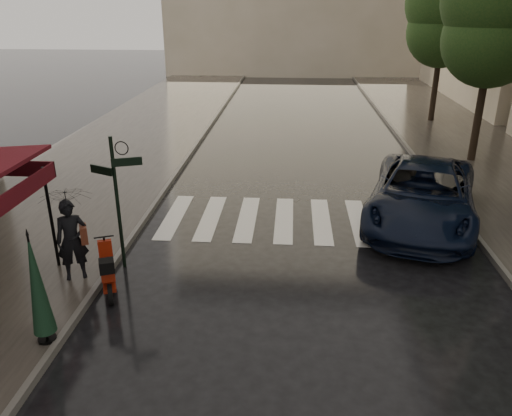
# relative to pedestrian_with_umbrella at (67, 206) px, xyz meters

# --- Properties ---
(ground) EXTENTS (120.00, 120.00, 0.00)m
(ground) POSITION_rel_pedestrian_with_umbrella_xyz_m (2.00, -2.26, -1.79)
(ground) COLOR black
(ground) RESTS_ON ground
(sidewalk_near) EXTENTS (6.00, 60.00, 0.12)m
(sidewalk_near) POSITION_rel_pedestrian_with_umbrella_xyz_m (-2.50, 9.74, -1.73)
(sidewalk_near) COLOR #38332D
(sidewalk_near) RESTS_ON ground
(sidewalk_far) EXTENTS (5.50, 60.00, 0.12)m
(sidewalk_far) POSITION_rel_pedestrian_with_umbrella_xyz_m (12.25, 9.74, -1.73)
(sidewalk_far) COLOR #38332D
(sidewalk_far) RESTS_ON ground
(curb_near) EXTENTS (0.12, 60.00, 0.16)m
(curb_near) POSITION_rel_pedestrian_with_umbrella_xyz_m (0.55, 9.74, -1.72)
(curb_near) COLOR #595651
(curb_near) RESTS_ON ground
(curb_far) EXTENTS (0.12, 60.00, 0.16)m
(curb_far) POSITION_rel_pedestrian_with_umbrella_xyz_m (9.45, 9.74, -1.72)
(curb_far) COLOR #595651
(curb_far) RESTS_ON ground
(crosswalk) EXTENTS (7.85, 3.20, 0.01)m
(crosswalk) POSITION_rel_pedestrian_with_umbrella_xyz_m (4.98, 3.74, -1.79)
(crosswalk) COLOR silver
(crosswalk) RESTS_ON ground
(signpost) EXTENTS (1.17, 0.29, 3.10)m
(signpost) POSITION_rel_pedestrian_with_umbrella_xyz_m (0.81, 0.74, 0.04)
(signpost) COLOR black
(signpost) RESTS_ON ground
(tree_mid) EXTENTS (3.80, 3.80, 8.34)m
(tree_mid) POSITION_rel_pedestrian_with_umbrella_xyz_m (11.50, 9.74, 3.80)
(tree_mid) COLOR black
(tree_mid) RESTS_ON sidewalk_far
(tree_far) EXTENTS (3.80, 3.80, 8.16)m
(tree_far) POSITION_rel_pedestrian_with_umbrella_xyz_m (11.70, 16.74, 3.66)
(tree_far) COLOR black
(tree_far) RESTS_ON sidewalk_far
(pedestrian_with_umbrella) EXTENTS (1.42, 1.43, 2.52)m
(pedestrian_with_umbrella) POSITION_rel_pedestrian_with_umbrella_xyz_m (0.00, 0.00, 0.00)
(pedestrian_with_umbrella) COLOR black
(pedestrian_with_umbrella) RESTS_ON sidewalk_near
(scooter) EXTENTS (0.79, 1.49, 1.03)m
(scooter) POSITION_rel_pedestrian_with_umbrella_xyz_m (0.83, -0.33, -1.31)
(scooter) COLOR black
(scooter) RESTS_ON ground
(parked_car) EXTENTS (4.23, 6.42, 1.64)m
(parked_car) POSITION_rel_pedestrian_with_umbrella_xyz_m (8.23, 3.87, -0.97)
(parked_car) COLOR black
(parked_car) RESTS_ON ground
(parasol_back) EXTENTS (0.40, 0.40, 2.12)m
(parasol_back) POSITION_rel_pedestrian_with_umbrella_xyz_m (0.35, -2.20, -0.53)
(parasol_back) COLOR black
(parasol_back) RESTS_ON sidewalk_near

